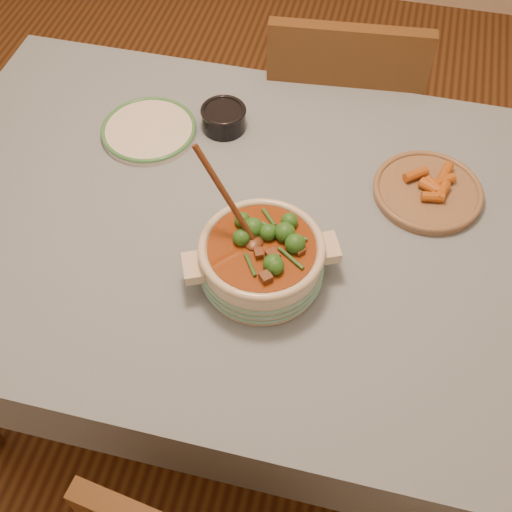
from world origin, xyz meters
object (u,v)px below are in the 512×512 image
at_px(white_plate, 149,130).
at_px(dining_table, 261,246).
at_px(chair_far, 339,119).
at_px(condiment_bowl, 224,117).
at_px(fried_plate, 428,190).
at_px(stew_casserole, 261,257).

bearing_deg(white_plate, dining_table, -32.28).
bearing_deg(chair_far, condiment_bowl, 48.09).
bearing_deg(fried_plate, white_plate, 176.25).
bearing_deg(chair_far, fried_plate, 113.07).
distance_m(dining_table, fried_plate, 0.42).
bearing_deg(white_plate, chair_far, 44.03).
height_order(condiment_bowl, fried_plate, condiment_bowl).
xyz_separation_m(dining_table, condiment_bowl, (-0.17, 0.29, 0.13)).
bearing_deg(fried_plate, chair_far, 118.88).
height_order(white_plate, fried_plate, fried_plate).
relative_size(dining_table, chair_far, 1.81).
relative_size(fried_plate, chair_far, 0.30).
relative_size(dining_table, white_plate, 5.37).
bearing_deg(condiment_bowl, chair_far, 53.91).
distance_m(dining_table, stew_casserole, 0.22).
height_order(dining_table, chair_far, chair_far).
bearing_deg(stew_casserole, condiment_bowl, 114.95).
height_order(fried_plate, chair_far, chair_far).
bearing_deg(fried_plate, dining_table, -154.54).
relative_size(stew_casserole, fried_plate, 1.22).
height_order(stew_casserole, chair_far, stew_casserole).
bearing_deg(dining_table, fried_plate, 25.46).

